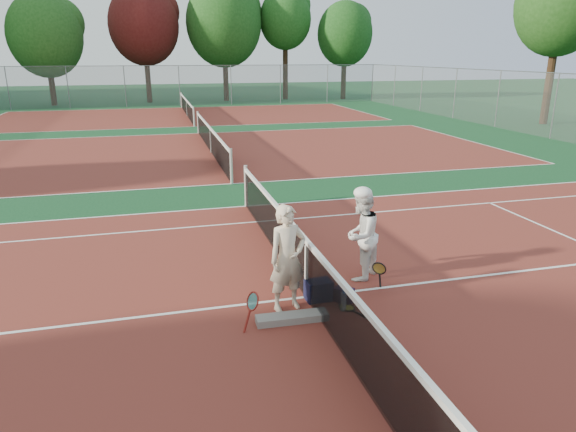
{
  "coord_description": "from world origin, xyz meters",
  "views": [
    {
      "loc": [
        -2.24,
        -7.34,
        3.84
      ],
      "look_at": [
        0.0,
        1.18,
        1.05
      ],
      "focal_mm": 32.0,
      "sensor_mm": 36.0,
      "label": 1
    }
  ],
  "objects_px": {
    "net_main": "(306,269)",
    "sports_bag_purple": "(344,295)",
    "racket_spare": "(347,307)",
    "water_bottle": "(343,302)",
    "sports_bag_navy": "(319,290)",
    "racket_black_held": "(379,277)",
    "player_b": "(361,235)",
    "racket_red": "(253,311)",
    "player_a": "(288,258)"
  },
  "relations": [
    {
      "from": "racket_black_held",
      "to": "racket_spare",
      "type": "relative_size",
      "value": 0.92
    },
    {
      "from": "net_main",
      "to": "racket_black_held",
      "type": "distance_m",
      "value": 1.26
    },
    {
      "from": "racket_red",
      "to": "sports_bag_purple",
      "type": "relative_size",
      "value": 1.95
    },
    {
      "from": "net_main",
      "to": "water_bottle",
      "type": "height_order",
      "value": "net_main"
    },
    {
      "from": "racket_spare",
      "to": "player_b",
      "type": "bearing_deg",
      "value": -54.72
    },
    {
      "from": "sports_bag_navy",
      "to": "player_b",
      "type": "bearing_deg",
      "value": 33.03
    },
    {
      "from": "racket_red",
      "to": "racket_black_held",
      "type": "xyz_separation_m",
      "value": [
        2.27,
        0.66,
        -0.01
      ]
    },
    {
      "from": "net_main",
      "to": "water_bottle",
      "type": "relative_size",
      "value": 36.6
    },
    {
      "from": "racket_red",
      "to": "water_bottle",
      "type": "relative_size",
      "value": 1.9
    },
    {
      "from": "net_main",
      "to": "racket_red",
      "type": "bearing_deg",
      "value": -143.27
    },
    {
      "from": "racket_black_held",
      "to": "water_bottle",
      "type": "relative_size",
      "value": 1.85
    },
    {
      "from": "water_bottle",
      "to": "racket_red",
      "type": "bearing_deg",
      "value": -172.54
    },
    {
      "from": "racket_black_held",
      "to": "water_bottle",
      "type": "distance_m",
      "value": 0.93
    },
    {
      "from": "racket_black_held",
      "to": "sports_bag_navy",
      "type": "bearing_deg",
      "value": -52.74
    },
    {
      "from": "racket_black_held",
      "to": "sports_bag_purple",
      "type": "distance_m",
      "value": 0.73
    },
    {
      "from": "player_a",
      "to": "racket_spare",
      "type": "xyz_separation_m",
      "value": [
        0.9,
        -0.24,
        -0.83
      ]
    },
    {
      "from": "player_a",
      "to": "water_bottle",
      "type": "bearing_deg",
      "value": -33.31
    },
    {
      "from": "racket_spare",
      "to": "racket_red",
      "type": "bearing_deg",
      "value": 75.8
    },
    {
      "from": "water_bottle",
      "to": "player_b",
      "type": "bearing_deg",
      "value": 56.75
    },
    {
      "from": "sports_bag_navy",
      "to": "water_bottle",
      "type": "relative_size",
      "value": 1.41
    },
    {
      "from": "racket_black_held",
      "to": "player_b",
      "type": "bearing_deg",
      "value": -135.54
    },
    {
      "from": "net_main",
      "to": "racket_red",
      "type": "distance_m",
      "value": 1.32
    },
    {
      "from": "player_b",
      "to": "racket_red",
      "type": "bearing_deg",
      "value": -12.94
    },
    {
      "from": "net_main",
      "to": "sports_bag_purple",
      "type": "bearing_deg",
      "value": -29.1
    },
    {
      "from": "racket_spare",
      "to": "net_main",
      "type": "bearing_deg",
      "value": 20.64
    },
    {
      "from": "player_b",
      "to": "racket_black_held",
      "type": "bearing_deg",
      "value": 54.36
    },
    {
      "from": "sports_bag_navy",
      "to": "water_bottle",
      "type": "xyz_separation_m",
      "value": [
        0.26,
        -0.46,
        -0.02
      ]
    },
    {
      "from": "net_main",
      "to": "player_b",
      "type": "xyz_separation_m",
      "value": [
        1.15,
        0.51,
        0.3
      ]
    },
    {
      "from": "player_a",
      "to": "racket_black_held",
      "type": "bearing_deg",
      "value": -7.58
    },
    {
      "from": "net_main",
      "to": "water_bottle",
      "type": "xyz_separation_m",
      "value": [
        0.43,
        -0.58,
        -0.36
      ]
    },
    {
      "from": "player_b",
      "to": "racket_spare",
      "type": "relative_size",
      "value": 2.7
    },
    {
      "from": "net_main",
      "to": "sports_bag_purple",
      "type": "xyz_separation_m",
      "value": [
        0.55,
        -0.3,
        -0.39
      ]
    },
    {
      "from": "player_a",
      "to": "racket_red",
      "type": "xyz_separation_m",
      "value": [
        -0.65,
        -0.49,
        -0.56
      ]
    },
    {
      "from": "net_main",
      "to": "player_a",
      "type": "height_order",
      "value": "player_a"
    },
    {
      "from": "player_a",
      "to": "water_bottle",
      "type": "height_order",
      "value": "player_a"
    },
    {
      "from": "sports_bag_purple",
      "to": "player_b",
      "type": "bearing_deg",
      "value": 53.38
    },
    {
      "from": "water_bottle",
      "to": "sports_bag_purple",
      "type": "bearing_deg",
      "value": 68.06
    },
    {
      "from": "sports_bag_purple",
      "to": "racket_black_held",
      "type": "bearing_deg",
      "value": 15.08
    },
    {
      "from": "player_b",
      "to": "racket_black_held",
      "type": "xyz_separation_m",
      "value": [
        0.08,
        -0.62,
        -0.53
      ]
    },
    {
      "from": "racket_red",
      "to": "sports_bag_navy",
      "type": "relative_size",
      "value": 1.35
    },
    {
      "from": "player_a",
      "to": "net_main",
      "type": "bearing_deg",
      "value": 22.73
    },
    {
      "from": "player_b",
      "to": "sports_bag_purple",
      "type": "distance_m",
      "value": 1.22
    },
    {
      "from": "racket_spare",
      "to": "sports_bag_purple",
      "type": "xyz_separation_m",
      "value": [
        0.03,
        0.23,
        0.1
      ]
    },
    {
      "from": "net_main",
      "to": "racket_red",
      "type": "xyz_separation_m",
      "value": [
        -1.04,
        -0.78,
        -0.22
      ]
    },
    {
      "from": "racket_red",
      "to": "racket_spare",
      "type": "xyz_separation_m",
      "value": [
        1.55,
        0.25,
        -0.27
      ]
    },
    {
      "from": "player_a",
      "to": "player_b",
      "type": "bearing_deg",
      "value": 13.74
    },
    {
      "from": "player_a",
      "to": "sports_bag_navy",
      "type": "bearing_deg",
      "value": 2.28
    },
    {
      "from": "racket_red",
      "to": "racket_black_held",
      "type": "bearing_deg",
      "value": -11.24
    },
    {
      "from": "net_main",
      "to": "racket_red",
      "type": "relative_size",
      "value": 19.23
    },
    {
      "from": "player_a",
      "to": "racket_black_held",
      "type": "height_order",
      "value": "player_a"
    }
  ]
}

